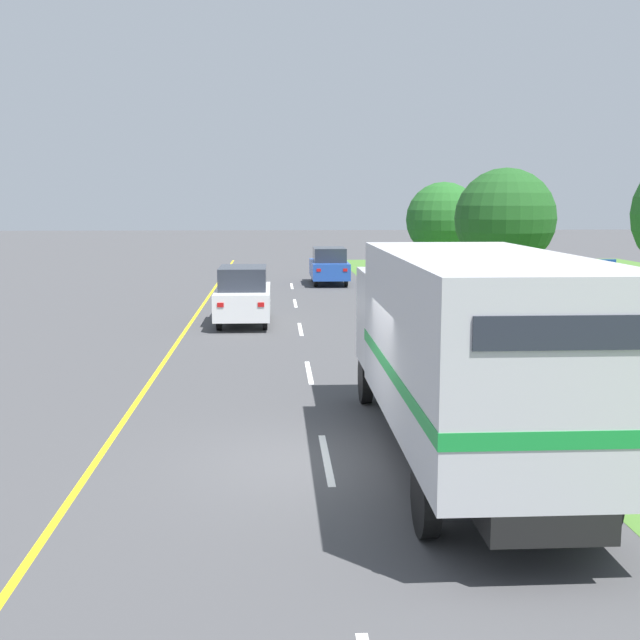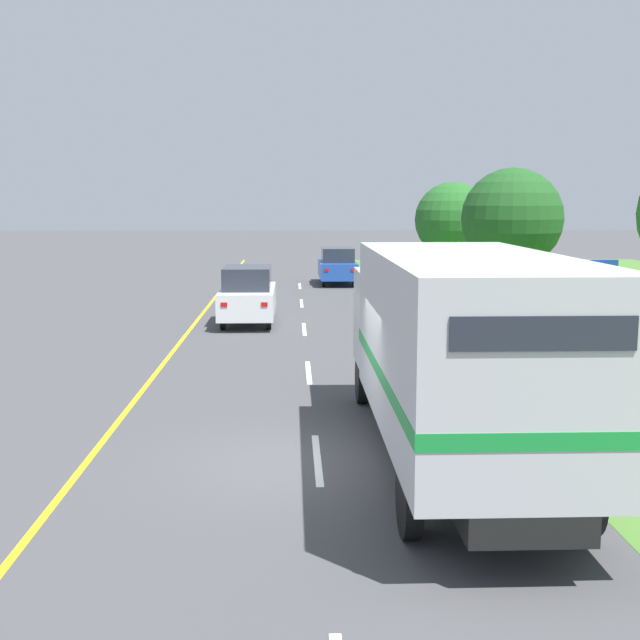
{
  "view_description": "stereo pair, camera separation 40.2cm",
  "coord_description": "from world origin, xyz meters",
  "px_view_note": "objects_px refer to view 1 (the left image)",
  "views": [
    {
      "loc": [
        -0.8,
        -12.33,
        4.15
      ],
      "look_at": [
        0.3,
        7.33,
        1.2
      ],
      "focal_mm": 45.0,
      "sensor_mm": 36.0,
      "label": 1
    },
    {
      "loc": [
        -0.4,
        -12.35,
        4.15
      ],
      "look_at": [
        0.3,
        7.33,
        1.2
      ],
      "focal_mm": 45.0,
      "sensor_mm": 36.0,
      "label": 2
    }
  ],
  "objects_px": {
    "highway_sign": "(573,299)",
    "roadside_tree_mid": "(505,219)",
    "horse_trailer_truck": "(466,345)",
    "lead_car_white": "(243,295)",
    "lead_car_blue_ahead": "(329,265)",
    "roadside_tree_far": "(443,220)"
  },
  "relations": [
    {
      "from": "lead_car_white",
      "to": "roadside_tree_mid",
      "type": "bearing_deg",
      "value": 19.82
    },
    {
      "from": "lead_car_blue_ahead",
      "to": "highway_sign",
      "type": "distance_m",
      "value": 20.89
    },
    {
      "from": "highway_sign",
      "to": "roadside_tree_mid",
      "type": "distance_m",
      "value": 11.29
    },
    {
      "from": "lead_car_blue_ahead",
      "to": "roadside_tree_far",
      "type": "xyz_separation_m",
      "value": [
        5.82,
        0.54,
        2.24
      ]
    },
    {
      "from": "lead_car_blue_ahead",
      "to": "roadside_tree_mid",
      "type": "bearing_deg",
      "value": -56.42
    },
    {
      "from": "highway_sign",
      "to": "roadside_tree_mid",
      "type": "height_order",
      "value": "roadside_tree_mid"
    },
    {
      "from": "horse_trailer_truck",
      "to": "roadside_tree_mid",
      "type": "distance_m",
      "value": 19.42
    },
    {
      "from": "highway_sign",
      "to": "roadside_tree_mid",
      "type": "relative_size",
      "value": 0.5
    },
    {
      "from": "lead_car_white",
      "to": "lead_car_blue_ahead",
      "type": "relative_size",
      "value": 1.02
    },
    {
      "from": "horse_trailer_truck",
      "to": "lead_car_blue_ahead",
      "type": "bearing_deg",
      "value": 90.53
    },
    {
      "from": "lead_car_white",
      "to": "roadside_tree_mid",
      "type": "distance_m",
      "value": 10.82
    },
    {
      "from": "horse_trailer_truck",
      "to": "lead_car_white",
      "type": "xyz_separation_m",
      "value": [
        -4.03,
        14.87,
        -0.94
      ]
    },
    {
      "from": "lead_car_white",
      "to": "roadside_tree_far",
      "type": "bearing_deg",
      "value": 54.36
    },
    {
      "from": "highway_sign",
      "to": "horse_trailer_truck",
      "type": "bearing_deg",
      "value": -121.3
    },
    {
      "from": "lead_car_blue_ahead",
      "to": "roadside_tree_far",
      "type": "bearing_deg",
      "value": 5.28
    },
    {
      "from": "horse_trailer_truck",
      "to": "highway_sign",
      "type": "height_order",
      "value": "horse_trailer_truck"
    },
    {
      "from": "lead_car_white",
      "to": "roadside_tree_far",
      "type": "relative_size",
      "value": 0.85
    },
    {
      "from": "lead_car_blue_ahead",
      "to": "roadside_tree_mid",
      "type": "distance_m",
      "value": 11.4
    },
    {
      "from": "lead_car_white",
      "to": "highway_sign",
      "type": "relative_size",
      "value": 1.59
    },
    {
      "from": "horse_trailer_truck",
      "to": "lead_car_white",
      "type": "bearing_deg",
      "value": 105.15
    },
    {
      "from": "horse_trailer_truck",
      "to": "lead_car_blue_ahead",
      "type": "xyz_separation_m",
      "value": [
        -0.26,
        27.71,
        -0.99
      ]
    },
    {
      "from": "lead_car_blue_ahead",
      "to": "roadside_tree_mid",
      "type": "xyz_separation_m",
      "value": [
        6.15,
        -9.26,
        2.51
      ]
    }
  ]
}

